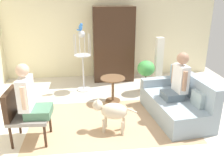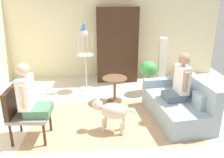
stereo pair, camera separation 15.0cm
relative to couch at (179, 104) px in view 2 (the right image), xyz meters
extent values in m
plane|color=beige|center=(-1.21, -0.15, -0.30)|extent=(6.86, 6.86, 0.00)
cube|color=beige|center=(-1.21, 2.73, 0.98)|extent=(6.31, 0.12, 2.56)
cube|color=tan|center=(-1.37, -0.09, -0.29)|extent=(3.10, 1.81, 0.01)
cube|color=#8EA0AD|center=(-0.06, -0.03, -0.09)|extent=(1.08, 1.72, 0.41)
cube|color=#8EA0AD|center=(0.29, 0.01, 0.34)|extent=(0.38, 1.63, 0.45)
cube|color=#8EA0AD|center=(-0.15, 0.69, 0.20)|extent=(0.90, 0.29, 0.17)
cube|color=#9EB2B7|center=(0.21, -0.40, 0.26)|extent=(0.14, 0.33, 0.28)
cylinder|color=#382316|center=(-2.48, -0.33, -0.09)|extent=(0.04, 0.04, 0.41)
cylinder|color=#382316|center=(-2.50, -0.78, -0.09)|extent=(0.04, 0.04, 0.41)
cylinder|color=#382316|center=(-3.02, -0.31, -0.09)|extent=(0.04, 0.04, 0.41)
cylinder|color=#382316|center=(-3.04, -0.76, -0.09)|extent=(0.04, 0.04, 0.41)
cube|color=gray|center=(-2.76, -0.55, 0.15)|extent=(0.66, 0.58, 0.06)
cube|color=#382316|center=(-3.04, -0.53, 0.41)|extent=(0.11, 0.56, 0.46)
cube|color=slate|center=(-0.14, -0.04, 0.19)|extent=(0.41, 0.40, 0.14)
cube|color=white|center=(0.01, -0.02, 0.53)|extent=(0.22, 0.38, 0.54)
sphere|color=#A57A60|center=(0.01, -0.02, 0.93)|extent=(0.23, 0.23, 0.23)
cylinder|color=#A57A60|center=(0.00, -0.24, 0.55)|extent=(0.08, 0.08, 0.38)
cylinder|color=#A57A60|center=(-0.06, 0.19, 0.55)|extent=(0.08, 0.08, 0.38)
cube|color=#4B795D|center=(-2.60, -0.55, 0.25)|extent=(0.43, 0.43, 0.14)
cube|color=white|center=(-2.78, -0.54, 0.58)|extent=(0.20, 0.41, 0.52)
sphere|color=#DDB293|center=(-2.78, -0.54, 0.97)|extent=(0.21, 0.21, 0.21)
cylinder|color=#DDB293|center=(-2.73, -0.30, 0.61)|extent=(0.08, 0.08, 0.37)
cylinder|color=#DDB293|center=(-2.75, -0.79, 0.61)|extent=(0.08, 0.08, 0.37)
cylinder|color=brown|center=(-1.22, 0.83, 0.27)|extent=(0.55, 0.55, 0.02)
cylinder|color=brown|center=(-1.22, 0.83, -0.02)|extent=(0.06, 0.06, 0.56)
cylinder|color=brown|center=(-1.22, 0.83, -0.28)|extent=(0.34, 0.34, 0.03)
ellipsoid|color=beige|center=(-1.34, -0.42, 0.11)|extent=(0.54, 0.42, 0.29)
sphere|color=beige|center=(-1.62, -0.33, 0.20)|extent=(0.19, 0.19, 0.19)
cone|color=beige|center=(-1.64, -0.38, 0.29)|extent=(0.06, 0.06, 0.06)
cone|color=beige|center=(-1.61, -0.29, 0.29)|extent=(0.06, 0.06, 0.06)
cylinder|color=beige|center=(-1.03, -0.51, 0.15)|extent=(0.18, 0.09, 0.10)
cylinder|color=beige|center=(-1.52, -0.45, -0.17)|extent=(0.06, 0.06, 0.26)
cylinder|color=beige|center=(-1.47, -0.29, -0.17)|extent=(0.06, 0.06, 0.26)
cylinder|color=beige|center=(-1.20, -0.55, -0.17)|extent=(0.06, 0.06, 0.26)
cylinder|color=beige|center=(-1.15, -0.38, -0.17)|extent=(0.06, 0.06, 0.26)
cylinder|color=silver|center=(-1.88, 1.59, -0.28)|extent=(0.36, 0.36, 0.03)
cylinder|color=silver|center=(-1.88, 1.59, 0.16)|extent=(0.04, 0.04, 0.91)
cylinder|color=silver|center=(-1.88, 1.59, 0.63)|extent=(0.41, 0.41, 0.02)
cylinder|color=silver|center=(-1.69, 1.59, 0.89)|extent=(0.01, 0.01, 0.51)
cylinder|color=silver|center=(-1.72, 1.70, 0.89)|extent=(0.01, 0.01, 0.51)
cylinder|color=silver|center=(-1.82, 1.77, 0.89)|extent=(0.01, 0.01, 0.51)
cylinder|color=silver|center=(-1.94, 1.77, 0.89)|extent=(0.01, 0.01, 0.51)
cylinder|color=silver|center=(-2.04, 1.70, 0.89)|extent=(0.01, 0.01, 0.51)
cylinder|color=silver|center=(-2.07, 1.59, 0.89)|extent=(0.01, 0.01, 0.51)
cylinder|color=silver|center=(-2.04, 1.48, 0.89)|extent=(0.01, 0.01, 0.51)
cylinder|color=silver|center=(-1.94, 1.41, 0.89)|extent=(0.01, 0.01, 0.51)
cylinder|color=silver|center=(-1.82, 1.41, 0.89)|extent=(0.01, 0.01, 0.51)
cylinder|color=silver|center=(-1.72, 1.48, 0.89)|extent=(0.01, 0.01, 0.51)
sphere|color=silver|center=(-1.88, 1.59, 1.15)|extent=(0.16, 0.16, 0.16)
ellipsoid|color=blue|center=(-1.90, 1.59, 1.30)|extent=(0.09, 0.10, 0.15)
sphere|color=blue|center=(-1.88, 1.59, 1.37)|extent=(0.07, 0.07, 0.07)
cone|color=#D8BF4C|center=(-1.84, 1.59, 1.37)|extent=(0.03, 0.02, 0.02)
ellipsoid|color=blue|center=(-1.94, 1.59, 1.25)|extent=(0.12, 0.03, 0.04)
cylinder|color=#996047|center=(-0.35, 1.26, -0.16)|extent=(0.25, 0.25, 0.26)
cylinder|color=brown|center=(-0.35, 1.26, 0.07)|extent=(0.03, 0.03, 0.20)
ellipsoid|color=green|center=(-0.35, 1.26, 0.34)|extent=(0.43, 0.43, 0.38)
cube|color=#4C4742|center=(0.03, 1.49, -0.27)|extent=(0.20, 0.20, 0.06)
cube|color=white|center=(0.03, 1.49, 0.41)|extent=(0.18, 0.18, 1.28)
cube|color=#382316|center=(-1.03, 2.32, 0.72)|extent=(1.11, 0.56, 2.04)
camera|label=1|loc=(-1.80, -4.19, 2.12)|focal=38.46mm
camera|label=2|loc=(-1.65, -4.21, 2.12)|focal=38.46mm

